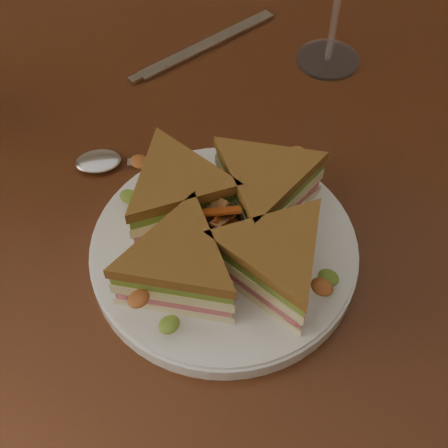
% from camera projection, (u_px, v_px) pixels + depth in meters
% --- Properties ---
extents(ground, '(6.00, 6.00, 0.00)m').
position_uv_depth(ground, '(190.00, 436.00, 1.23)').
color(ground, brown).
rests_on(ground, ground).
extents(table, '(1.20, 0.80, 0.75)m').
position_uv_depth(table, '(166.00, 250.00, 0.71)').
color(table, '#36180C').
rests_on(table, ground).
extents(plate, '(0.25, 0.25, 0.02)m').
position_uv_depth(plate, '(224.00, 251.00, 0.58)').
color(plate, white).
rests_on(plate, table).
extents(sandwich_wedges, '(0.26, 0.26, 0.06)m').
position_uv_depth(sandwich_wedges, '(224.00, 227.00, 0.55)').
color(sandwich_wedges, '#FFF3BC').
rests_on(sandwich_wedges, plate).
extents(crisps_mound, '(0.09, 0.09, 0.05)m').
position_uv_depth(crisps_mound, '(224.00, 230.00, 0.55)').
color(crisps_mound, '#BB4D17').
rests_on(crisps_mound, plate).
extents(spoon, '(0.18, 0.05, 0.01)m').
position_uv_depth(spoon, '(121.00, 162.00, 0.65)').
color(spoon, silver).
rests_on(spoon, table).
extents(knife, '(0.19, 0.12, 0.00)m').
position_uv_depth(knife, '(199.00, 49.00, 0.76)').
color(knife, silver).
rests_on(knife, table).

